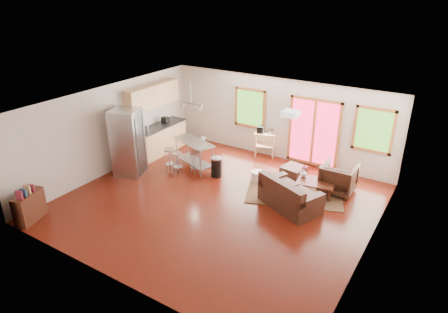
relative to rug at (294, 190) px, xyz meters
The scene contains 28 objects.
floor 2.21m from the rug, 129.71° to the right, with size 7.50×7.00×0.02m, color #3A0D06.
ceiling 3.41m from the rug, 129.71° to the right, with size 7.50×7.00×0.02m, color silver.
back_wall 2.63m from the rug, 127.96° to the left, with size 7.50×0.02×2.60m, color beige.
left_wall 5.59m from the rug, 161.80° to the right, with size 0.02×7.00×2.60m, color beige.
right_wall 3.17m from the rug, 35.91° to the right, with size 0.02×7.00×2.60m, color beige.
front_wall 5.55m from the rug, 105.16° to the right, with size 7.50×0.02×2.60m, color beige.
window_left 3.34m from the rug, 143.89° to the left, with size 1.10×0.05×1.30m.
french_doors 2.08m from the rug, 96.87° to the left, with size 1.60×0.05×2.10m.
window_right 2.74m from the rug, 49.78° to the left, with size 1.10×0.05×1.30m.
rug is the anchor object (origin of this frame).
loveseat 1.02m from the rug, 76.17° to the right, with size 1.75×1.40×0.82m.
coffee_table 0.66m from the rug, ahead, with size 1.05×0.73×0.39m.
armchair 1.23m from the rug, 28.42° to the left, with size 0.87×0.82×0.90m, color black.
ottoman 0.69m from the rug, 116.70° to the left, with size 0.60×0.60×0.40m, color black.
pouf 1.13m from the rug, behind, with size 0.35×0.35×0.31m, color silver.
vase 0.55m from the rug, 40.33° to the left, with size 0.24×0.25×0.32m.
cabinets 4.98m from the rug, behind, with size 0.64×2.24×2.30m.
refrigerator 4.95m from the rug, 160.63° to the right, with size 1.00×0.98×1.97m.
island 3.22m from the rug, behind, with size 1.53×1.01×0.90m.
cup 3.06m from the rug, behind, with size 0.13×0.11×0.13m, color silver.
bar_stool_a 3.83m from the rug, 167.33° to the right, with size 0.39×0.39×0.69m.
bar_stool_b 3.53m from the rug, 165.86° to the right, with size 0.33×0.33×0.64m.
bar_stool_c 3.02m from the rug, 167.96° to the right, with size 0.43×0.43×0.70m.
trash_can 2.34m from the rug, 169.22° to the right, with size 0.37×0.37×0.60m.
kitchen_cart 2.51m from the rug, 137.41° to the left, with size 0.77×0.63×1.02m.
bookshelf 6.75m from the rug, 134.91° to the right, with size 0.56×0.87×0.95m.
ceiling_flush 2.75m from the rug, 80.30° to the right, with size 0.35×0.35×0.12m, color white.
pendant_light 3.82m from the rug, behind, with size 0.80×0.18×0.79m.
Camera 1 is at (4.94, -7.52, 5.29)m, focal length 32.00 mm.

